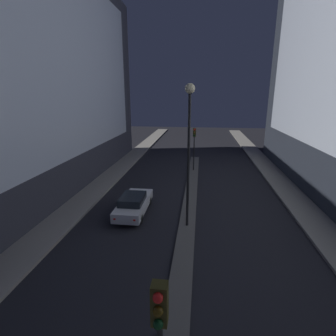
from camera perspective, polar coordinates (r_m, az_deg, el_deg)
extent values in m
cube|color=#383842|center=(23.32, -28.33, 17.34)|extent=(6.00, 35.86, 18.99)
cube|color=white|center=(21.87, -21.83, 20.79)|extent=(0.05, 30.48, 14.43)
cube|color=#56544F|center=(19.80, 4.65, -8.29)|extent=(1.04, 31.49, 0.15)
cube|color=#3D3814|center=(5.66, -1.85, -27.46)|extent=(0.32, 0.28, 0.90)
sphere|color=red|center=(5.32, -2.22, -26.42)|extent=(0.20, 0.20, 0.20)
sphere|color=#4C380A|center=(5.53, -2.18, -28.72)|extent=(0.20, 0.20, 0.20)
sphere|color=#0F3D19|center=(5.74, -2.15, -30.86)|extent=(0.20, 0.20, 0.20)
cylinder|color=black|center=(28.35, 5.65, 3.16)|extent=(0.12, 0.12, 3.66)
cube|color=#3D3814|center=(27.95, 5.78, 7.73)|extent=(0.32, 0.28, 0.90)
sphere|color=red|center=(27.73, 5.79, 8.29)|extent=(0.20, 0.20, 0.20)
sphere|color=#4C380A|center=(27.77, 5.77, 7.68)|extent=(0.20, 0.20, 0.20)
sphere|color=#0F3D19|center=(27.81, 5.75, 7.07)|extent=(0.20, 0.20, 0.20)
cylinder|color=black|center=(15.52, 4.46, 1.08)|extent=(0.16, 0.16, 8.12)
sphere|color=#F9EAB2|center=(15.02, 4.81, 16.87)|extent=(0.57, 0.57, 0.57)
cube|color=silver|center=(18.75, -7.41, -7.90)|extent=(1.80, 4.77, 0.64)
cube|color=black|center=(18.21, -7.75, -6.71)|extent=(1.53, 2.15, 0.49)
cube|color=red|center=(16.85, -11.58, -10.84)|extent=(0.14, 0.04, 0.10)
cube|color=red|center=(16.50, -7.34, -11.22)|extent=(0.14, 0.04, 0.10)
cylinder|color=black|center=(20.38, -8.51, -6.94)|extent=(0.22, 0.64, 0.64)
cylinder|color=black|center=(20.03, -4.11, -7.22)|extent=(0.22, 0.64, 0.64)
cylinder|color=black|center=(17.82, -11.08, -10.55)|extent=(0.22, 0.64, 0.64)
cylinder|color=black|center=(17.41, -6.03, -10.97)|extent=(0.22, 0.64, 0.64)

